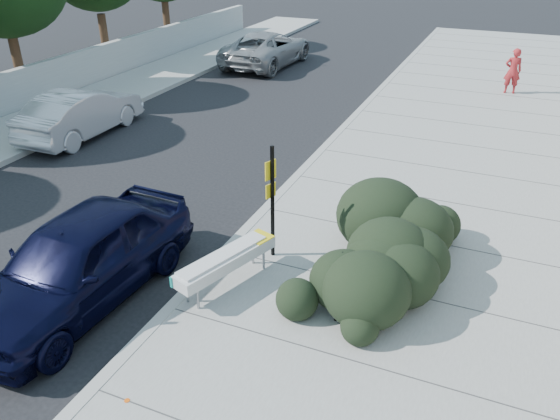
% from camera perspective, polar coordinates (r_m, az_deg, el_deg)
% --- Properties ---
extents(ground, '(120.00, 120.00, 0.00)m').
position_cam_1_polar(ground, '(9.89, -11.34, -10.64)').
color(ground, black).
rests_on(ground, ground).
extents(sidewalk_near, '(11.20, 50.00, 0.15)m').
position_cam_1_polar(sidewalk_near, '(12.74, 24.11, -2.82)').
color(sidewalk_near, gray).
rests_on(sidewalk_near, ground).
extents(curb_near, '(0.22, 50.00, 0.17)m').
position_cam_1_polar(curb_near, '(13.56, 0.20, 1.77)').
color(curb_near, '#9E9E99').
rests_on(curb_near, ground).
extents(curb_far, '(0.22, 50.00, 0.17)m').
position_cam_1_polar(curb_far, '(17.98, -24.14, 6.06)').
color(curb_far, '#9E9E99').
rests_on(curb_far, ground).
extents(bench, '(1.13, 2.17, 0.65)m').
position_cam_1_polar(bench, '(9.92, -5.64, -5.30)').
color(bench, gray).
rests_on(bench, sidewalk_near).
extents(bike_rack, '(0.18, 0.66, 0.98)m').
position_cam_1_polar(bike_rack, '(9.28, 6.25, -7.39)').
color(bike_rack, black).
rests_on(bike_rack, sidewalk_near).
extents(sign_post, '(0.14, 0.26, 2.33)m').
position_cam_1_polar(sign_post, '(10.34, -0.85, 1.58)').
color(sign_post, black).
rests_on(sign_post, sidewalk_near).
extents(hedge, '(3.35, 4.65, 1.57)m').
position_cam_1_polar(hedge, '(10.25, 10.43, -2.67)').
color(hedge, black).
rests_on(hedge, sidewalk_near).
extents(sedan_navy, '(2.14, 4.89, 1.64)m').
position_cam_1_polar(sedan_navy, '(10.24, -20.25, -4.93)').
color(sedan_navy, black).
rests_on(sedan_navy, ground).
extents(wagon_silver, '(1.64, 4.48, 1.47)m').
position_cam_1_polar(wagon_silver, '(18.45, -20.07, 9.51)').
color(wagon_silver, silver).
rests_on(wagon_silver, ground).
extents(suv_silver, '(2.78, 5.67, 1.55)m').
position_cam_1_polar(suv_silver, '(26.47, -1.35, 16.52)').
color(suv_silver, gray).
rests_on(suv_silver, ground).
extents(pedestrian, '(0.69, 0.52, 1.70)m').
position_cam_1_polar(pedestrian, '(23.16, 23.15, 13.22)').
color(pedestrian, maroon).
rests_on(pedestrian, sidewalk_near).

